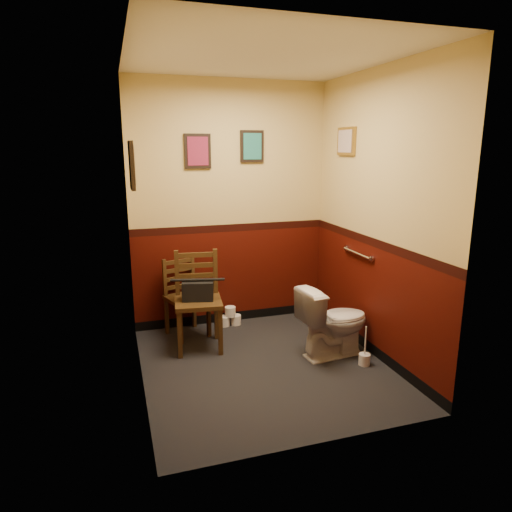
{
  "coord_description": "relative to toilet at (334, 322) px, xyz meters",
  "views": [
    {
      "loc": [
        -1.25,
        -3.7,
        1.99
      ],
      "look_at": [
        0.0,
        0.25,
        1.0
      ],
      "focal_mm": 32.0,
      "sensor_mm": 36.0,
      "label": 1
    }
  ],
  "objects": [
    {
      "name": "framed_print_back_b",
      "position": [
        -0.47,
        1.15,
        1.66
      ],
      "size": [
        0.26,
        0.04,
        0.34
      ],
      "color": "black",
      "rests_on": "wall_back"
    },
    {
      "name": "chair_left",
      "position": [
        -1.29,
        0.95,
        0.07
      ],
      "size": [
        0.49,
        0.49,
        0.84
      ],
      "rotation": [
        0.0,
        0.0,
        0.31
      ],
      "color": "#432C14",
      "rests_on": "floor"
    },
    {
      "name": "framed_print_right",
      "position": [
        0.36,
        0.57,
        1.71
      ],
      "size": [
        0.04,
        0.34,
        0.28
      ],
      "color": "olive",
      "rests_on": "wall_right"
    },
    {
      "name": "toilet_brush",
      "position": [
        0.18,
        -0.29,
        -0.28
      ],
      "size": [
        0.11,
        0.11,
        0.38
      ],
      "color": "silver",
      "rests_on": "floor"
    },
    {
      "name": "toilet",
      "position": [
        0.0,
        0.0,
        0.0
      ],
      "size": [
        0.74,
        0.47,
        0.69
      ],
      "primitive_type": "imported",
      "rotation": [
        0.0,
        0.0,
        1.68
      ],
      "color": "white",
      "rests_on": "floor"
    },
    {
      "name": "tp_stack",
      "position": [
        -0.77,
        1.05,
        -0.25
      ],
      "size": [
        0.26,
        0.13,
        0.22
      ],
      "color": "silver",
      "rests_on": "floor"
    },
    {
      "name": "floor",
      "position": [
        -0.72,
        -0.03,
        -0.34
      ],
      "size": [
        2.2,
        2.4,
        0.0
      ],
      "primitive_type": "cube",
      "color": "black",
      "rests_on": "ground"
    },
    {
      "name": "wall_front",
      "position": [
        -0.72,
        -1.23,
        1.01
      ],
      "size": [
        2.2,
        0.0,
        2.7
      ],
      "primitive_type": "cube",
      "rotation": [
        -1.57,
        0.0,
        0.0
      ],
      "color": "#3A0A04",
      "rests_on": "ground"
    },
    {
      "name": "ceiling",
      "position": [
        -0.72,
        -0.03,
        2.36
      ],
      "size": [
        2.2,
        2.4,
        0.0
      ],
      "primitive_type": "cube",
      "rotation": [
        3.14,
        0.0,
        0.0
      ],
      "color": "silver",
      "rests_on": "ground"
    },
    {
      "name": "framed_print_left",
      "position": [
        -1.8,
        0.07,
        1.51
      ],
      "size": [
        0.04,
        0.3,
        0.38
      ],
      "color": "black",
      "rests_on": "wall_left"
    },
    {
      "name": "grab_bar",
      "position": [
        0.35,
        0.22,
        0.61
      ],
      "size": [
        0.05,
        0.56,
        0.06
      ],
      "color": "silver",
      "rests_on": "wall_right"
    },
    {
      "name": "wall_left",
      "position": [
        -1.82,
        -0.03,
        1.01
      ],
      "size": [
        0.0,
        2.4,
        2.7
      ],
      "primitive_type": "cube",
      "rotation": [
        1.57,
        0.0,
        1.57
      ],
      "color": "#3A0A04",
      "rests_on": "ground"
    },
    {
      "name": "wall_back",
      "position": [
        -0.72,
        1.17,
        1.01
      ],
      "size": [
        2.2,
        0.0,
        2.7
      ],
      "primitive_type": "cube",
      "rotation": [
        1.57,
        0.0,
        0.0
      ],
      "color": "#3A0A04",
      "rests_on": "ground"
    },
    {
      "name": "wall_right",
      "position": [
        0.38,
        -0.03,
        1.01
      ],
      "size": [
        0.0,
        2.4,
        2.7
      ],
      "primitive_type": "cube",
      "rotation": [
        1.57,
        0.0,
        -1.57
      ],
      "color": "#3A0A04",
      "rests_on": "ground"
    },
    {
      "name": "handbag",
      "position": [
        -1.22,
        0.55,
        0.26
      ],
      "size": [
        0.33,
        0.22,
        0.22
      ],
      "rotation": [
        0.0,
        0.0,
        -0.23
      ],
      "color": "black",
      "rests_on": "chair_right"
    },
    {
      "name": "chair_right",
      "position": [
        -1.21,
        0.6,
        0.15
      ],
      "size": [
        0.51,
        0.51,
        0.98
      ],
      "rotation": [
        0.0,
        0.0,
        -0.12
      ],
      "color": "#432C14",
      "rests_on": "floor"
    },
    {
      "name": "framed_print_back_a",
      "position": [
        -1.07,
        1.15,
        1.61
      ],
      "size": [
        0.28,
        0.04,
        0.36
      ],
      "color": "black",
      "rests_on": "wall_back"
    }
  ]
}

